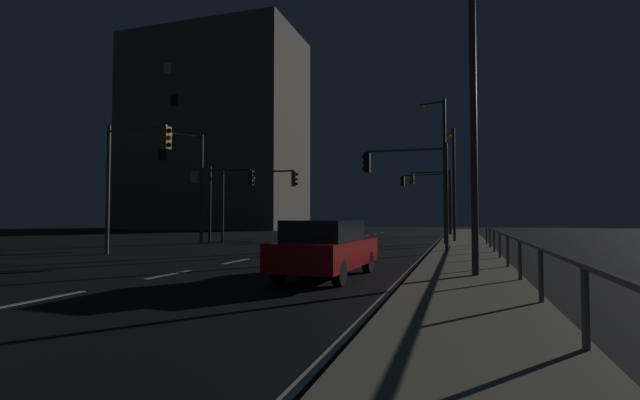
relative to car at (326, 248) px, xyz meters
The scene contains 17 objects.
ground_plane 8.95m from the car, 120.28° to the left, with size 112.00×112.00×0.00m, color black.
sidewalk_right 8.55m from the car, 64.71° to the left, with size 2.79×77.00×0.14m, color gray.
lane_markings_center 12.10m from the car, 111.87° to the left, with size 0.14×50.00×0.01m.
lane_edge_line 12.88m from the car, 81.08° to the left, with size 0.14×53.00×0.01m.
car is the anchor object (origin of this frame).
traffic_light_far_center 28.28m from the car, 87.53° to the left, with size 3.57×0.34×5.67m.
traffic_light_mid_right 16.72m from the car, 128.29° to the left, with size 3.00×0.62×4.85m.
traffic_light_overhead_east 9.79m from the car, 83.05° to the left, with size 3.98×0.37×4.91m.
traffic_light_mid_left 11.48m from the car, 157.05° to the left, with size 3.59×0.51×5.79m.
traffic_light_near_right 30.11m from the car, 88.78° to the left, with size 4.48×0.63×5.64m.
traffic_light_far_right 17.09m from the car, 122.25° to the left, with size 5.33×0.39×4.82m.
street_lamp_corner 5.69m from the car, ahead, with size 1.63×0.69×7.74m.
street_lamp_across_street 15.46m from the car, 80.62° to the left, with size 1.83×0.66×8.32m.
street_lamp_mid_block 18.65m from the car, 80.46° to the left, with size 0.83×1.53×7.19m.
street_lamp_median 17.40m from the car, 135.24° to the left, with size 1.47×2.16×6.81m.
barrier_fence 5.14m from the car, 18.01° to the left, with size 0.09×26.87×0.98m.
building_distant 54.93m from the car, 124.28° to the left, with size 24.25×13.56×27.47m.
Camera 1 is at (8.03, -1.87, 1.66)m, focal length 24.92 mm.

